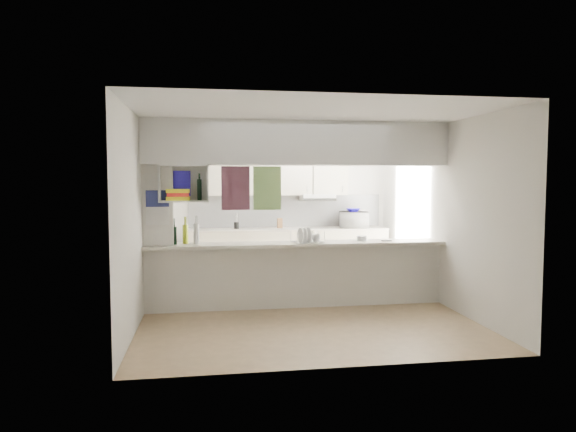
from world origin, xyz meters
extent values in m
plane|color=#927755|center=(0.00, 0.00, 0.00)|extent=(4.80, 4.80, 0.00)
plane|color=white|center=(0.00, 0.00, 2.60)|extent=(4.80, 4.80, 0.00)
plane|color=silver|center=(0.00, 2.40, 1.30)|extent=(4.20, 0.00, 4.20)
plane|color=silver|center=(-2.10, 0.00, 1.30)|extent=(0.00, 4.80, 4.80)
plane|color=silver|center=(2.10, 0.00, 1.30)|extent=(0.00, 4.80, 4.80)
cube|color=silver|center=(0.00, 0.00, 0.44)|extent=(4.20, 0.15, 0.88)
cube|color=beige|center=(0.00, 0.00, 0.90)|extent=(4.20, 0.50, 0.04)
cube|color=white|center=(0.00, 0.00, 2.30)|extent=(4.20, 0.50, 0.60)
cube|color=silver|center=(-1.90, 0.00, 1.30)|extent=(0.40, 0.18, 2.60)
cube|color=#191E4C|center=(-1.90, -0.10, 1.55)|extent=(0.30, 0.01, 0.22)
cube|color=white|center=(-1.90, -0.10, 1.32)|extent=(0.30, 0.01, 0.24)
cube|color=#321624|center=(-0.85, 0.22, 1.68)|extent=(0.40, 0.02, 0.62)
cube|color=#1B7C66|center=(-0.40, 0.22, 1.68)|extent=(0.40, 0.02, 0.62)
cube|color=white|center=(-1.55, -0.10, 1.51)|extent=(0.65, 0.35, 0.02)
cube|color=white|center=(-1.55, -0.10, 1.99)|extent=(0.65, 0.35, 0.02)
cube|color=white|center=(-1.55, 0.06, 1.75)|extent=(0.65, 0.02, 0.50)
cube|color=white|center=(-1.86, -0.10, 1.75)|extent=(0.02, 0.35, 0.50)
cube|color=white|center=(-1.24, -0.10, 1.75)|extent=(0.02, 0.35, 0.50)
cube|color=yellow|center=(-1.63, -0.10, 1.55)|extent=(0.30, 0.24, 0.05)
cube|color=red|center=(-1.63, -0.10, 1.60)|extent=(0.28, 0.22, 0.05)
cube|color=yellow|center=(-1.63, -0.10, 1.65)|extent=(0.30, 0.24, 0.05)
cube|color=#170E9E|center=(-1.60, 0.02, 1.75)|extent=(0.26, 0.02, 0.34)
cylinder|color=black|center=(-1.35, -0.10, 1.67)|extent=(0.06, 0.06, 0.28)
cube|color=beige|center=(0.20, 2.10, 0.45)|extent=(3.60, 0.60, 0.90)
cube|color=beige|center=(0.20, 2.10, 0.91)|extent=(3.60, 0.63, 0.03)
cube|color=silver|center=(0.20, 2.38, 1.22)|extent=(3.60, 0.03, 0.60)
cube|color=beige|center=(0.00, 2.23, 1.88)|extent=(2.62, 0.34, 0.72)
cube|color=white|center=(0.75, 2.16, 1.48)|extent=(0.60, 0.46, 0.12)
cube|color=silver|center=(0.75, 1.93, 1.45)|extent=(0.60, 0.02, 0.05)
imported|color=white|center=(1.42, 2.05, 1.07)|extent=(0.59, 0.46, 0.29)
imported|color=#170E9E|center=(1.41, 2.09, 1.24)|extent=(0.25, 0.25, 0.06)
cube|color=silver|center=(0.14, -0.04, 0.93)|extent=(0.47, 0.39, 0.01)
cylinder|color=white|center=(0.03, -0.06, 1.04)|extent=(0.05, 0.20, 0.21)
cylinder|color=white|center=(0.10, -0.05, 1.04)|extent=(0.05, 0.20, 0.21)
cylinder|color=white|center=(0.16, -0.04, 1.04)|extent=(0.05, 0.20, 0.21)
imported|color=white|center=(0.25, -0.05, 0.99)|extent=(0.16, 0.16, 0.10)
cylinder|color=black|center=(-1.70, 0.01, 1.04)|extent=(0.08, 0.08, 0.24)
cylinder|color=black|center=(-1.70, 0.01, 1.22)|extent=(0.03, 0.03, 0.11)
cylinder|color=#8B9C1A|center=(-1.55, 0.09, 1.05)|extent=(0.08, 0.08, 0.26)
cylinder|color=#8B9C1A|center=(-1.55, 0.09, 1.24)|extent=(0.03, 0.03, 0.11)
cylinder|color=silver|center=(-1.40, 0.01, 1.06)|extent=(0.08, 0.08, 0.28)
cylinder|color=silver|center=(-1.40, 0.01, 1.26)|extent=(0.03, 0.03, 0.11)
cylinder|color=silver|center=(0.95, 0.03, 0.96)|extent=(0.14, 0.14, 0.07)
cube|color=black|center=(1.30, -0.04, 0.93)|extent=(0.14, 0.07, 0.01)
cylinder|color=black|center=(-0.74, 2.15, 0.98)|extent=(0.09, 0.09, 0.12)
cube|color=brown|center=(0.06, 2.18, 1.01)|extent=(0.10, 0.08, 0.18)
camera|label=1|loc=(-1.24, -7.06, 1.79)|focal=32.00mm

